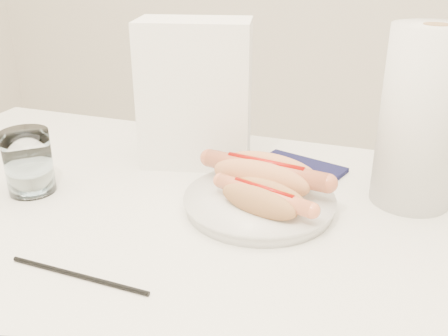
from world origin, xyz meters
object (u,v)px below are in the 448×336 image
(hotdog_left, at_px, (265,175))
(hotdog_right, at_px, (263,199))
(table, at_px, (168,260))
(napkin_box, at_px, (196,94))
(plate, at_px, (259,204))
(paper_towel_roll, at_px, (421,119))
(water_glass, at_px, (28,162))

(hotdog_left, distance_m, hotdog_right, 0.07)
(table, relative_size, napkin_box, 4.67)
(plate, relative_size, paper_towel_roll, 0.82)
(table, height_order, napkin_box, napkin_box)
(water_glass, bearing_deg, napkin_box, 44.90)
(water_glass, bearing_deg, paper_towel_roll, 16.27)
(plate, relative_size, water_glass, 2.14)
(table, bearing_deg, napkin_box, 101.45)
(hotdog_right, distance_m, napkin_box, 0.27)
(water_glass, height_order, paper_towel_roll, paper_towel_roll)
(plate, bearing_deg, hotdog_right, -66.60)
(water_glass, bearing_deg, hotdog_right, 4.07)
(plate, height_order, water_glass, water_glass)
(table, height_order, plate, plate)
(water_glass, relative_size, napkin_box, 0.40)
(hotdog_left, distance_m, napkin_box, 0.21)
(hotdog_right, relative_size, paper_towel_roll, 0.57)
(plate, distance_m, napkin_box, 0.25)
(table, height_order, water_glass, water_glass)
(napkin_box, bearing_deg, table, -91.95)
(water_glass, bearing_deg, plate, 9.78)
(table, height_order, hotdog_right, hotdog_right)
(hotdog_left, relative_size, napkin_box, 0.79)
(table, xyz_separation_m, water_glass, (-0.25, 0.03, 0.11))
(napkin_box, distance_m, paper_towel_roll, 0.38)
(napkin_box, bearing_deg, water_glass, -148.51)
(table, bearing_deg, plate, 39.49)
(hotdog_left, height_order, hotdog_right, hotdog_left)
(plate, height_order, hotdog_right, hotdog_right)
(water_glass, xyz_separation_m, paper_towel_roll, (0.58, 0.17, 0.08))
(napkin_box, height_order, paper_towel_roll, paper_towel_roll)
(hotdog_right, xyz_separation_m, napkin_box, (-0.18, 0.18, 0.09))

